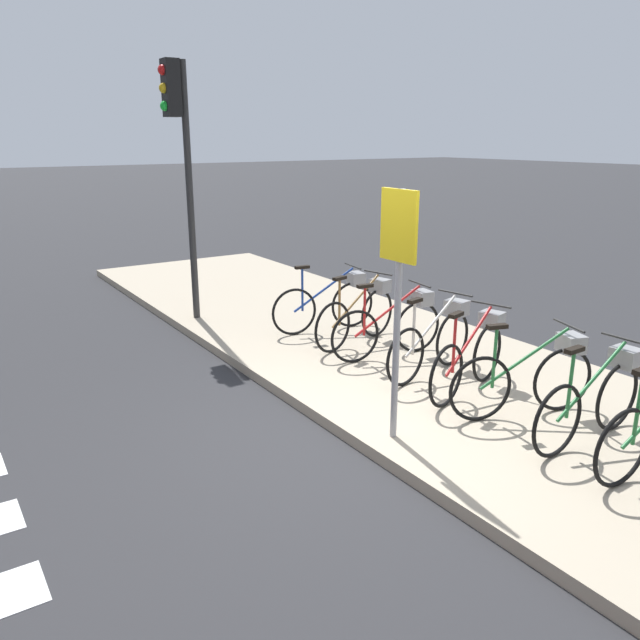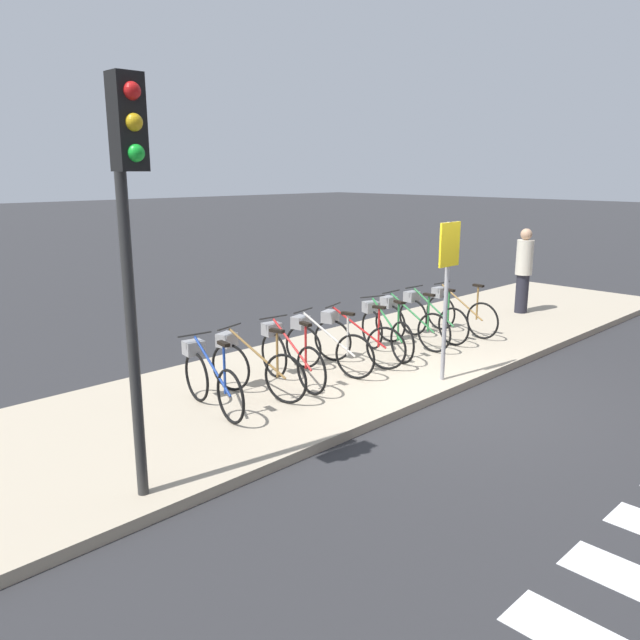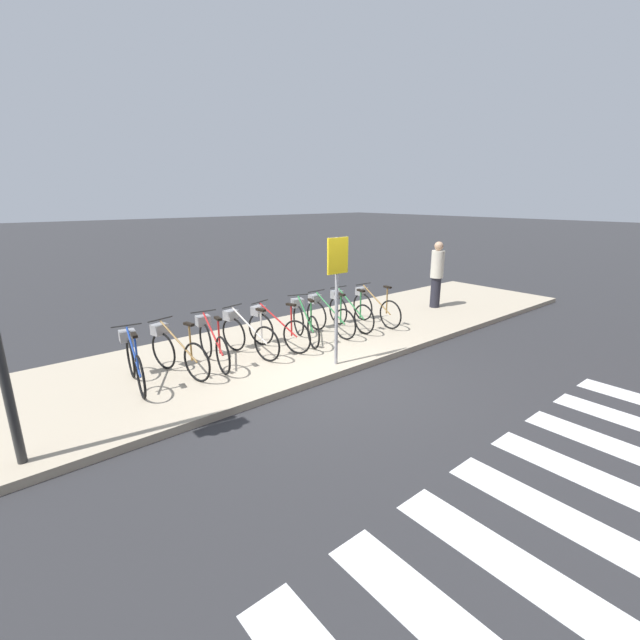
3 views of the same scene
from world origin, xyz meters
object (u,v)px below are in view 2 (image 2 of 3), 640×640
Objects in this scene: parked_bicycle_3 at (323,344)px; parked_bicycle_1 at (251,364)px; parked_bicycle_6 at (407,321)px; parked_bicycle_8 at (457,310)px; parked_bicycle_0 at (209,376)px; parked_bicycle_7 at (429,315)px; traffic_light at (129,207)px; sign_post at (448,274)px; parked_bicycle_4 at (353,337)px; pedestrian at (524,269)px; parked_bicycle_2 at (288,354)px; parked_bicycle_5 at (384,328)px.

parked_bicycle_1 is at bearing -178.25° from parked_bicycle_3.
parked_bicycle_8 is (1.33, -0.10, 0.00)m from parked_bicycle_6.
parked_bicycle_0 and parked_bicycle_7 have the same top height.
traffic_light is 1.63× the size of sign_post.
parked_bicycle_6 is (1.41, 0.06, 0.00)m from parked_bicycle_4.
parked_bicycle_0 and parked_bicycle_3 have the same top height.
pedestrian reaches higher than parked_bicycle_1.
parked_bicycle_1 is 0.69× the size of sign_post.
sign_post is at bearing -40.15° from parked_bicycle_2.
parked_bicycle_7 is at bearing 0.94° from parked_bicycle_2.
traffic_light is at bearing -168.68° from parked_bicycle_8.
parked_bicycle_3 is 1.03× the size of parked_bicycle_5.
parked_bicycle_2 is at bearing 179.19° from parked_bicycle_8.
parked_bicycle_6 is 1.00× the size of parked_bicycle_7.
parked_bicycle_5 is at bearing -177.80° from parked_bicycle_7.
pedestrian is (6.50, -0.04, 0.50)m from parked_bicycle_2.
parked_bicycle_0 is 0.70× the size of sign_post.
pedestrian is at bearing -0.16° from parked_bicycle_1.
pedestrian is (5.79, -0.06, 0.50)m from parked_bicycle_3.
parked_bicycle_1 is 0.98× the size of parked_bicycle_7.
parked_bicycle_1 is 0.98× the size of parked_bicycle_2.
parked_bicycle_8 is at bearing -1.81° from parked_bicycle_5.
parked_bicycle_5 is at bearing -176.58° from parked_bicycle_6.
parked_bicycle_3 is 1.02× the size of parked_bicycle_4.
sign_post reaches higher than parked_bicycle_5.
traffic_light is (-9.49, -1.43, 1.69)m from pedestrian.
sign_post reaches higher than parked_bicycle_1.
parked_bicycle_3 and parked_bicycle_4 have the same top height.
pedestrian is (7.16, -0.02, 0.50)m from parked_bicycle_1.
pedestrian is (3.77, -0.08, 0.50)m from parked_bicycle_6.
parked_bicycle_3 is 3.36m from parked_bicycle_8.
parked_bicycle_5 is at bearing 75.14° from sign_post.
parked_bicycle_1 and parked_bicycle_6 have the same top height.
parked_bicycle_7 is (4.69, 0.09, 0.00)m from parked_bicycle_0.
parked_bicycle_0 is 2.66m from parked_bicycle_4.
parked_bicycle_3 is 0.88× the size of pedestrian.
parked_bicycle_0 and parked_bicycle_6 have the same top height.
parked_bicycle_7 is 0.89× the size of pedestrian.
sign_post is (-1.67, -1.48, 1.09)m from parked_bicycle_7.
pedestrian is (7.84, 0.00, 0.50)m from parked_bicycle_0.
traffic_light is at bearing -161.38° from parked_bicycle_4.
parked_bicycle_1 is 0.98× the size of parked_bicycle_6.
parked_bicycle_3 is at bearing 179.39° from pedestrian.
sign_post is (2.34, -1.40, 1.09)m from parked_bicycle_1.
parked_bicycle_8 is at bearing -0.84° from parked_bicycle_4.
parked_bicycle_6 and parked_bicycle_8 have the same top height.
parked_bicycle_3 and parked_bicycle_7 have the same top height.
parked_bicycle_7 is at bearing 41.48° from sign_post.
parked_bicycle_1 is at bearing -179.98° from parked_bicycle_4.
parked_bicycle_1 and parked_bicycle_3 have the same top height.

